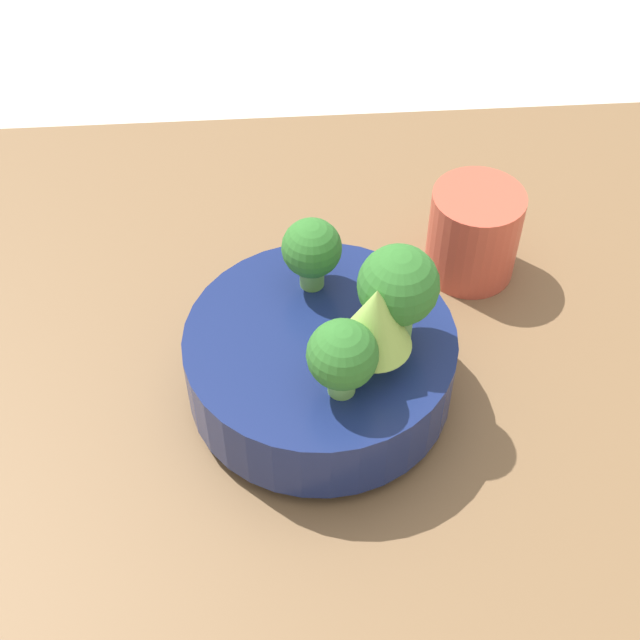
{
  "coord_description": "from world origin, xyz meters",
  "views": [
    {
      "loc": [
        -0.07,
        -0.43,
        0.64
      ],
      "look_at": [
        -0.04,
        0.04,
        0.13
      ],
      "focal_mm": 50.0,
      "sensor_mm": 36.0,
      "label": 1
    }
  ],
  "objects": [
    {
      "name": "ground_plane",
      "position": [
        0.0,
        0.0,
        0.0
      ],
      "size": [
        6.0,
        6.0,
        0.0
      ],
      "primitive_type": "plane",
      "color": "beige"
    },
    {
      "name": "table",
      "position": [
        0.0,
        0.0,
        0.02
      ],
      "size": [
        1.12,
        0.89,
        0.03
      ],
      "color": "brown",
      "rests_on": "ground_plane"
    },
    {
      "name": "bowl",
      "position": [
        -0.04,
        0.04,
        0.07
      ],
      "size": [
        0.22,
        0.22,
        0.08
      ],
      "color": "navy",
      "rests_on": "table"
    },
    {
      "name": "broccoli_floret_front",
      "position": [
        -0.03,
        -0.02,
        0.15
      ],
      "size": [
        0.05,
        0.05,
        0.07
      ],
      "color": "#6BA34C",
      "rests_on": "bowl"
    },
    {
      "name": "broccoli_floret_right",
      "position": [
        0.02,
        0.03,
        0.16
      ],
      "size": [
        0.06,
        0.06,
        0.09
      ],
      "color": "#6BA34C",
      "rests_on": "bowl"
    },
    {
      "name": "broccoli_floret_back",
      "position": [
        -0.04,
        0.1,
        0.15
      ],
      "size": [
        0.05,
        0.05,
        0.07
      ],
      "color": "#609347",
      "rests_on": "bowl"
    },
    {
      "name": "romanesco_piece_near",
      "position": [
        -0.0,
        0.01,
        0.16
      ],
      "size": [
        0.06,
        0.06,
        0.08
      ],
      "color": "#7AB256",
      "rests_on": "bowl"
    },
    {
      "name": "cup",
      "position": [
        0.12,
        0.18,
        0.08
      ],
      "size": [
        0.09,
        0.09,
        0.09
      ],
      "color": "#C64C38",
      "rests_on": "table"
    }
  ]
}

